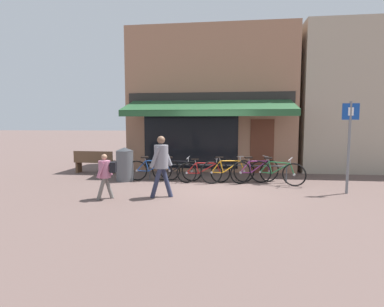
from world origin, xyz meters
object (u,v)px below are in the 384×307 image
(bicycle_green, at_px, (277,172))
(bicycle_red, at_px, (203,172))
(bicycle_orange, at_px, (228,171))
(bicycle_blue, at_px, (153,170))
(bicycle_purple, at_px, (255,171))
(pedestrian_child, at_px, (106,171))
(park_bench, at_px, (95,161))
(parking_sign, at_px, (349,138))
(bicycle_black, at_px, (177,170))
(litter_bin, at_px, (125,164))
(pedestrian_adult, at_px, (161,160))

(bicycle_green, bearing_deg, bicycle_red, -157.15)
(bicycle_red, height_order, bicycle_orange, bicycle_orange)
(bicycle_blue, height_order, bicycle_purple, bicycle_purple)
(pedestrian_child, relative_size, park_bench, 0.72)
(bicycle_purple, relative_size, park_bench, 1.03)
(parking_sign, bearing_deg, bicycle_green, 149.85)
(bicycle_purple, xyz_separation_m, pedestrian_child, (-3.96, -2.61, 0.32))
(bicycle_green, distance_m, park_bench, 6.86)
(bicycle_red, xyz_separation_m, park_bench, (-4.38, 1.43, 0.11))
(bicycle_blue, distance_m, bicycle_black, 0.79)
(bicycle_orange, height_order, parking_sign, parking_sign)
(bicycle_purple, relative_size, litter_bin, 1.46)
(bicycle_purple, bearing_deg, park_bench, 142.37)
(pedestrian_adult, xyz_separation_m, park_bench, (-3.45, 3.51, -0.51))
(park_bench, bearing_deg, pedestrian_child, -58.81)
(litter_bin, relative_size, parking_sign, 0.45)
(park_bench, bearing_deg, bicycle_red, -15.21)
(bicycle_black, relative_size, bicycle_green, 1.02)
(bicycle_blue, bearing_deg, bicycle_red, -11.56)
(litter_bin, bearing_deg, parking_sign, -9.05)
(bicycle_red, relative_size, parking_sign, 0.70)
(bicycle_green, xyz_separation_m, pedestrian_child, (-4.61, -2.39, 0.32))
(pedestrian_child, height_order, litter_bin, pedestrian_child)
(pedestrian_child, bearing_deg, bicycle_orange, -152.16)
(bicycle_purple, relative_size, pedestrian_adult, 1.02)
(bicycle_orange, height_order, park_bench, bicycle_orange)
(park_bench, bearing_deg, bicycle_blue, -23.22)
(bicycle_black, relative_size, pedestrian_child, 1.48)
(bicycle_blue, relative_size, bicycle_red, 1.03)
(bicycle_orange, distance_m, bicycle_purple, 0.89)
(bicycle_red, relative_size, bicycle_purple, 1.06)
(bicycle_red, distance_m, bicycle_green, 2.32)
(bicycle_black, distance_m, parking_sign, 5.26)
(bicycle_orange, bearing_deg, litter_bin, 161.19)
(bicycle_green, xyz_separation_m, litter_bin, (-4.98, 0.06, 0.18))
(bicycle_black, bearing_deg, pedestrian_child, -114.63)
(pedestrian_adult, distance_m, parking_sign, 5.13)
(parking_sign, bearing_deg, bicycle_purple, 152.81)
(bicycle_red, relative_size, park_bench, 1.09)
(bicycle_blue, xyz_separation_m, pedestrian_child, (-0.58, -2.57, 0.34))
(litter_bin, bearing_deg, park_bench, 140.46)
(bicycle_purple, xyz_separation_m, litter_bin, (-4.33, -0.15, 0.18))
(pedestrian_child, distance_m, litter_bin, 2.48)
(bicycle_blue, bearing_deg, pedestrian_adult, -78.02)
(bicycle_black, bearing_deg, bicycle_green, -1.16)
(bicycle_blue, xyz_separation_m, bicycle_red, (1.71, -0.12, -0.02))
(litter_bin, bearing_deg, bicycle_green, -0.68)
(bicycle_black, height_order, parking_sign, parking_sign)
(bicycle_orange, xyz_separation_m, parking_sign, (3.27, -1.11, 1.15))
(pedestrian_child, xyz_separation_m, litter_bin, (-0.37, 2.45, -0.14))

